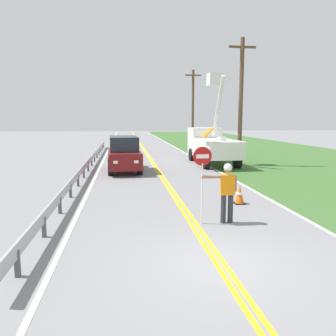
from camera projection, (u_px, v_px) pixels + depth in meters
ground_plane at (220, 264)px, 7.29m from camera, size 160.00×160.00×0.00m
grass_verge_right at (285, 156)px, 28.41m from camera, size 16.00×110.00×0.01m
centerline_yellow_left at (148, 158)px, 26.89m from camera, size 0.11×110.00×0.01m
centerline_yellow_right at (151, 158)px, 26.91m from camera, size 0.11×110.00×0.01m
edge_line_right at (193, 157)px, 27.37m from camera, size 0.12×110.00×0.01m
edge_line_left at (104, 159)px, 26.43m from camera, size 0.12×110.00×0.01m
flagger_worker at (227, 189)px, 10.04m from camera, size 1.09×0.25×1.83m
stop_sign_paddle at (202, 168)px, 9.85m from camera, size 0.56×0.04×2.33m
utility_bucket_truck at (211, 143)px, 23.50m from camera, size 2.67×6.83×6.15m
oncoming_suv_nearest at (124, 154)px, 20.02m from camera, size 2.08×4.68×2.10m
utility_pole_near at (241, 100)px, 22.12m from camera, size 1.80×0.28×8.34m
utility_pole_mid at (193, 107)px, 37.73m from camera, size 1.80×0.28×8.54m
traffic_cone_lead at (240, 195)px, 12.43m from camera, size 0.40×0.40×0.70m
guardrail_left_shoulder at (90, 160)px, 21.20m from camera, size 0.10×32.00×0.71m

